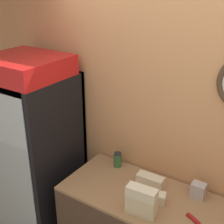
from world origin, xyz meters
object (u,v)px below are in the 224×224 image
object	(u,v)px
beverage_cooler	(39,141)
sandwich_flat_left	(151,197)
sandwich_stack_bottom	(141,209)
sandwich_stack_middle	(141,201)
condiment_jar	(118,160)
napkin_dispenser	(198,190)
sandwich_stack_top	(142,193)
sandwich_flat_right	(150,180)
chefs_knife	(199,224)

from	to	relation	value
beverage_cooler	sandwich_flat_left	size ratio (longest dim) A/B	8.06
sandwich_stack_bottom	sandwich_stack_middle	world-z (taller)	sandwich_stack_middle
sandwich_stack_middle	condiment_jar	distance (m)	0.66
napkin_dispenser	sandwich_stack_top	bearing A→B (deg)	-123.93
sandwich_stack_bottom	sandwich_flat_right	bearing A→B (deg)	106.57
sandwich_stack_middle	sandwich_flat_left	distance (m)	0.19
sandwich_stack_top	napkin_dispenser	bearing A→B (deg)	56.07
sandwich_stack_middle	sandwich_stack_top	size ratio (longest dim) A/B	0.99
beverage_cooler	sandwich_flat_right	bearing A→B (deg)	6.97
beverage_cooler	chefs_knife	world-z (taller)	beverage_cooler
sandwich_stack_bottom	sandwich_stack_top	distance (m)	0.15
sandwich_stack_top	napkin_dispenser	distance (m)	0.53
sandwich_stack_bottom	sandwich_flat_right	xyz separation A→B (m)	(-0.11, 0.37, -0.00)
sandwich_stack_top	beverage_cooler	bearing A→B (deg)	170.00
sandwich_stack_top	sandwich_stack_bottom	bearing A→B (deg)	0.00
sandwich_stack_top	chefs_knife	world-z (taller)	sandwich_stack_top
sandwich_stack_middle	sandwich_flat_left	size ratio (longest dim) A/B	0.97
sandwich_stack_bottom	sandwich_flat_left	world-z (taller)	sandwich_flat_left
napkin_dispenser	sandwich_flat_right	bearing A→B (deg)	-171.24
sandwich_stack_middle	chefs_knife	distance (m)	0.43
sandwich_stack_middle	sandwich_stack_top	xyz separation A→B (m)	(0.00, 0.00, 0.08)
sandwich_stack_middle	napkin_dispenser	size ratio (longest dim) A/B	1.93
sandwich_stack_top	napkin_dispenser	world-z (taller)	sandwich_stack_top
beverage_cooler	sandwich_stack_middle	size ratio (longest dim) A/B	8.30
sandwich_stack_middle	condiment_jar	bearing A→B (deg)	137.62
condiment_jar	napkin_dispenser	bearing A→B (deg)	-1.08
sandwich_stack_middle	chefs_knife	size ratio (longest dim) A/B	0.76
beverage_cooler	chefs_knife	bearing A→B (deg)	-3.45
beverage_cooler	sandwich_stack_middle	xyz separation A→B (m)	(1.27, -0.22, -0.01)
sandwich_stack_bottom	sandwich_flat_right	world-z (taller)	same
sandwich_stack_bottom	condiment_jar	distance (m)	0.66
sandwich_flat_left	napkin_dispenser	xyz separation A→B (m)	(0.29, 0.26, 0.02)
beverage_cooler	sandwich_flat_left	xyz separation A→B (m)	(1.27, -0.05, -0.08)
sandwich_stack_top	sandwich_flat_left	xyz separation A→B (m)	(-0.00, 0.17, -0.15)
sandwich_flat_right	chefs_knife	world-z (taller)	sandwich_flat_right
sandwich_stack_top	chefs_knife	bearing A→B (deg)	17.18
beverage_cooler	chefs_knife	distance (m)	1.68
sandwich_stack_middle	sandwich_stack_top	distance (m)	0.08
sandwich_stack_bottom	sandwich_flat_right	size ratio (longest dim) A/B	0.99
sandwich_stack_bottom	napkin_dispenser	size ratio (longest dim) A/B	1.95
condiment_jar	sandwich_stack_middle	bearing A→B (deg)	-42.38
sandwich_stack_top	sandwich_flat_left	size ratio (longest dim) A/B	0.98
sandwich_flat_right	chefs_knife	distance (m)	0.57
chefs_knife	condiment_jar	distance (m)	0.94
sandwich_stack_top	sandwich_flat_left	distance (m)	0.23
sandwich_flat_left	napkin_dispenser	bearing A→B (deg)	41.40
sandwich_flat_left	sandwich_stack_middle	bearing A→B (deg)	-89.53
sandwich_stack_top	sandwich_flat_right	bearing A→B (deg)	106.57
sandwich_flat_right	napkin_dispenser	world-z (taller)	napkin_dispenser
sandwich_flat_left	sandwich_stack_top	bearing A→B (deg)	-89.53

